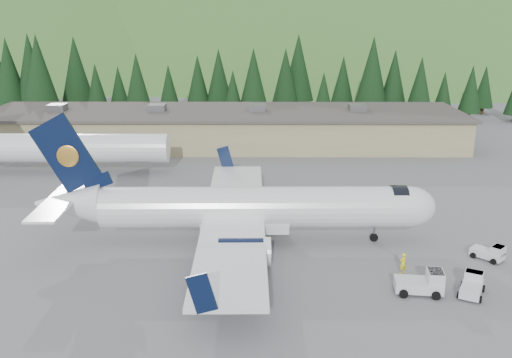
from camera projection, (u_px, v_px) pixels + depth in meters
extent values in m
plane|color=#5B5B60|center=(256.00, 242.00, 50.44)|extent=(600.00, 600.00, 0.00)
cylinder|color=white|center=(256.00, 207.00, 49.51)|extent=(26.73, 3.97, 3.58)
ellipsoid|color=white|center=(409.00, 207.00, 49.63)|extent=(4.71, 3.65, 3.58)
cylinder|color=black|center=(398.00, 202.00, 49.50)|extent=(1.38, 2.97, 2.95)
cone|color=white|center=(69.00, 203.00, 49.27)|extent=(5.77, 3.67, 3.58)
cube|color=white|center=(245.00, 223.00, 49.94)|extent=(7.67, 3.16, 0.95)
cube|color=white|center=(234.00, 217.00, 49.77)|extent=(5.71, 32.47, 0.33)
cube|color=black|center=(225.00, 157.00, 64.92)|extent=(1.93, 0.17, 2.74)
cube|color=black|center=(202.00, 293.00, 33.88)|extent=(1.93, 0.17, 2.74)
cylinder|color=black|center=(245.00, 205.00, 55.31)|extent=(4.03, 2.25, 2.19)
cylinder|color=white|center=(264.00, 205.00, 55.32)|extent=(0.61, 2.33, 2.32)
cube|color=white|center=(245.00, 200.00, 55.16)|extent=(2.10, 0.27, 0.86)
cylinder|color=black|center=(244.00, 252.00, 44.71)|extent=(4.03, 2.25, 2.19)
cylinder|color=white|center=(267.00, 252.00, 44.73)|extent=(0.61, 2.33, 2.32)
cube|color=white|center=(244.00, 246.00, 44.56)|extent=(2.10, 0.27, 0.86)
cube|color=black|center=(66.00, 153.00, 47.99)|extent=(5.90, 0.37, 6.99)
ellipsoid|color=gold|center=(69.00, 155.00, 48.23)|extent=(1.89, 0.20, 1.89)
ellipsoid|color=gold|center=(68.00, 156.00, 47.87)|extent=(1.89, 0.20, 1.89)
cube|color=black|center=(98.00, 182.00, 48.72)|extent=(2.63, 0.28, 1.89)
cube|color=white|center=(63.00, 198.00, 49.13)|extent=(2.65, 11.95, 0.21)
cylinder|color=slate|center=(374.00, 232.00, 50.28)|extent=(0.19, 0.19, 1.72)
cylinder|color=black|center=(374.00, 237.00, 50.43)|extent=(0.73, 0.28, 0.72)
cylinder|color=slate|center=(224.00, 221.00, 52.61)|extent=(0.23, 0.23, 1.91)
cylinder|color=black|center=(229.00, 226.00, 52.73)|extent=(1.05, 0.35, 1.05)
cylinder|color=black|center=(220.00, 226.00, 52.73)|extent=(1.05, 0.35, 1.05)
cylinder|color=slate|center=(222.00, 243.00, 47.68)|extent=(0.23, 0.23, 1.91)
cylinder|color=black|center=(226.00, 248.00, 47.80)|extent=(1.05, 0.35, 1.05)
cylinder|color=black|center=(217.00, 248.00, 47.80)|extent=(1.05, 0.35, 1.05)
cylinder|color=white|center=(80.00, 148.00, 70.72)|extent=(22.00, 3.60, 3.60)
cube|color=silver|center=(418.00, 285.00, 41.17)|extent=(3.55, 2.07, 0.79)
cube|color=silver|center=(435.00, 277.00, 40.85)|extent=(1.30, 1.70, 1.01)
cube|color=black|center=(436.00, 272.00, 40.72)|extent=(1.18, 1.57, 0.11)
cylinder|color=black|center=(432.00, 284.00, 41.98)|extent=(0.65, 0.32, 0.63)
cylinder|color=black|center=(436.00, 296.00, 40.27)|extent=(0.65, 0.32, 0.63)
cylinder|color=black|center=(401.00, 282.00, 42.25)|extent=(0.65, 0.32, 0.63)
cylinder|color=black|center=(404.00, 294.00, 40.53)|extent=(0.65, 0.32, 0.63)
cube|color=silver|center=(487.00, 253.00, 46.85)|extent=(2.71, 2.71, 0.60)
cube|color=silver|center=(498.00, 251.00, 46.12)|extent=(1.45, 1.44, 0.77)
cube|color=black|center=(499.00, 247.00, 46.02)|extent=(1.33, 1.32, 0.09)
cylinder|color=black|center=(501.00, 257.00, 46.79)|extent=(0.47, 0.47, 0.48)
cylinder|color=black|center=(493.00, 262.00, 45.88)|extent=(0.47, 0.47, 0.48)
cylinder|color=black|center=(481.00, 251.00, 47.96)|extent=(0.47, 0.47, 0.48)
cylinder|color=black|center=(473.00, 255.00, 47.04)|extent=(0.47, 0.47, 0.48)
cube|color=silver|center=(471.00, 289.00, 40.90)|extent=(2.45, 3.04, 0.63)
cube|color=silver|center=(474.00, 277.00, 41.51)|extent=(1.54, 1.38, 0.82)
cube|color=black|center=(475.00, 272.00, 41.41)|extent=(1.42, 1.26, 0.09)
cylinder|color=black|center=(462.00, 284.00, 42.06)|extent=(0.41, 0.54, 0.51)
cylinder|color=black|center=(483.00, 289.00, 41.42)|extent=(0.41, 0.54, 0.51)
cylinder|color=black|center=(459.00, 295.00, 40.51)|extent=(0.41, 0.54, 0.51)
cylinder|color=black|center=(480.00, 299.00, 39.88)|extent=(0.41, 0.54, 0.51)
cube|color=#8E8459|center=(224.00, 129.00, 86.19)|extent=(70.00, 16.00, 4.80)
cube|color=#47423D|center=(224.00, 112.00, 85.46)|extent=(71.00, 17.00, 0.40)
cube|color=slate|center=(57.00, 107.00, 85.41)|extent=(2.50, 2.50, 1.00)
cube|color=slate|center=(157.00, 108.00, 85.33)|extent=(2.50, 2.50, 1.00)
cube|color=slate|center=(257.00, 108.00, 85.25)|extent=(2.50, 2.50, 1.00)
cube|color=slate|center=(357.00, 108.00, 85.17)|extent=(2.50, 2.50, 1.00)
imported|color=yellow|center=(403.00, 263.00, 44.13)|extent=(0.75, 0.67, 1.72)
cone|color=black|center=(9.00, 73.00, 105.41)|extent=(6.23, 6.23, 12.75)
cone|color=black|center=(31.00, 70.00, 106.37)|extent=(6.53, 6.53, 13.35)
cone|color=black|center=(39.00, 72.00, 101.86)|extent=(6.55, 6.55, 13.40)
cone|color=black|center=(76.00, 70.00, 109.37)|extent=(6.25, 6.25, 12.78)
cone|color=black|center=(96.00, 87.00, 105.18)|extent=(4.31, 4.31, 8.82)
cone|color=black|center=(119.00, 88.00, 108.50)|extent=(3.97, 3.97, 8.13)
cone|color=black|center=(137.00, 83.00, 102.55)|extent=(5.14, 5.14, 10.51)
cone|color=black|center=(169.00, 85.00, 112.77)|extent=(3.91, 3.91, 8.01)
cone|color=black|center=(198.00, 79.00, 113.07)|extent=(4.67, 4.67, 9.56)
cone|color=black|center=(219.00, 76.00, 112.72)|extent=(5.21, 5.21, 10.66)
cone|color=black|center=(233.00, 91.00, 106.35)|extent=(3.76, 3.76, 7.69)
cone|color=black|center=(253.00, 78.00, 106.27)|extent=(5.43, 5.43, 11.11)
cone|color=black|center=(285.00, 76.00, 110.83)|extent=(5.29, 5.29, 10.81)
cone|color=black|center=(298.00, 67.00, 112.95)|extent=(6.36, 6.36, 13.01)
cone|color=black|center=(323.00, 93.00, 103.08)|extent=(3.76, 3.76, 7.70)
cone|color=black|center=(343.00, 82.00, 109.12)|extent=(4.72, 4.72, 9.66)
cone|color=black|center=(372.00, 72.00, 104.50)|extent=(6.33, 6.33, 12.94)
cone|color=black|center=(394.00, 79.00, 105.43)|extent=(5.33, 5.33, 10.90)
cone|color=black|center=(420.00, 85.00, 102.36)|extent=(4.91, 4.91, 10.04)
cone|color=black|center=(444.00, 92.00, 105.33)|extent=(3.68, 3.68, 7.53)
cone|color=black|center=(471.00, 89.00, 104.19)|extent=(4.21, 4.21, 8.62)
cone|color=black|center=(484.00, 87.00, 110.38)|extent=(3.93, 3.93, 8.04)
ellipsoid|color=#3F6423|center=(41.00, 248.00, 235.27)|extent=(336.00, 240.00, 240.00)
ellipsoid|color=#3F6423|center=(344.00, 243.00, 266.18)|extent=(420.00, 300.00, 300.00)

